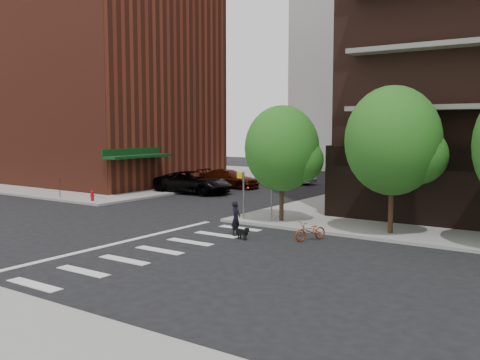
% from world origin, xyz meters
% --- Properties ---
extents(ground, '(120.00, 120.00, 0.00)m').
position_xyz_m(ground, '(0.00, 0.00, 0.00)').
color(ground, black).
rests_on(ground, ground).
extents(sidewalk_nw, '(31.00, 33.00, 0.15)m').
position_xyz_m(sidewalk_nw, '(-24.50, 23.50, 0.07)').
color(sidewalk_nw, gray).
rests_on(sidewalk_nw, ground).
extents(crosswalk, '(3.85, 13.00, 0.01)m').
position_xyz_m(crosswalk, '(2.21, -0.00, 0.01)').
color(crosswalk, silver).
rests_on(crosswalk, ground).
extents(midrise_nw, '(21.40, 15.50, 20.00)m').
position_xyz_m(midrise_nw, '(-22.00, 18.00, 10.15)').
color(midrise_nw, maroon).
rests_on(midrise_nw, sidewalk_nw).
extents(tree_a, '(4.00, 4.00, 5.90)m').
position_xyz_m(tree_a, '(4.00, 8.50, 4.04)').
color(tree_a, '#301E11').
rests_on(tree_a, sidewalk_ne).
extents(tree_b, '(4.50, 4.50, 6.65)m').
position_xyz_m(tree_b, '(10.00, 8.50, 4.54)').
color(tree_b, '#301E11').
rests_on(tree_b, sidewalk_ne).
extents(pedestrian_signal, '(2.18, 0.67, 2.60)m').
position_xyz_m(pedestrian_signal, '(2.32, 7.92, 1.85)').
color(pedestrian_signal, slate).
rests_on(pedestrian_signal, sidewalk_ne).
extents(fire_hydrant, '(0.24, 0.24, 0.73)m').
position_xyz_m(fire_hydrant, '(-10.50, 7.80, 0.55)').
color(fire_hydrant, '#A50C0C').
rests_on(fire_hydrant, sidewalk_nw).
extents(parking_meter, '(0.10, 0.08, 1.32)m').
position_xyz_m(parking_meter, '(-14.00, 7.80, 0.96)').
color(parking_meter, black).
rests_on(parking_meter, sidewalk_nw).
extents(parked_car_black, '(3.50, 6.54, 1.75)m').
position_xyz_m(parked_car_black, '(-8.20, 15.86, 0.87)').
color(parked_car_black, black).
rests_on(parked_car_black, ground).
extents(parked_car_maroon, '(2.74, 5.63, 1.58)m').
position_xyz_m(parked_car_maroon, '(-8.20, 20.61, 0.79)').
color(parked_car_maroon, '#461409').
rests_on(parked_car_maroon, ground).
extents(parked_car_silver, '(1.88, 4.85, 1.57)m').
position_xyz_m(parked_car_silver, '(-5.50, 26.60, 0.79)').
color(parked_car_silver, '#AEAFB5').
rests_on(parked_car_silver, ground).
extents(scooter, '(1.23, 1.81, 0.90)m').
position_xyz_m(scooter, '(7.35, 5.38, 0.45)').
color(scooter, '#9A2D0E').
rests_on(scooter, ground).
extents(dog_walker, '(0.66, 0.49, 1.66)m').
position_xyz_m(dog_walker, '(3.90, 4.35, 0.83)').
color(dog_walker, black).
rests_on(dog_walker, ground).
extents(dog, '(0.70, 0.30, 0.58)m').
position_xyz_m(dog, '(4.68, 3.78, 0.37)').
color(dog, black).
rests_on(dog, ground).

